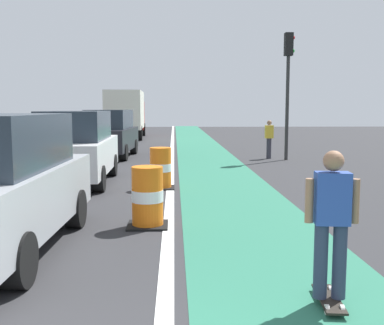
{
  "coord_description": "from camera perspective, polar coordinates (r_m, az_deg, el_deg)",
  "views": [
    {
      "loc": [
        1.01,
        -2.42,
        2.14
      ],
      "look_at": [
        1.34,
        6.43,
        1.1
      ],
      "focal_mm": 44.03,
      "sensor_mm": 36.0,
      "label": 1
    }
  ],
  "objects": [
    {
      "name": "delivery_truck_down_block",
      "position": [
        33.03,
        -7.97,
        6.11
      ],
      "size": [
        2.49,
        7.65,
        3.23
      ],
      "color": "silver",
      "rests_on": "ground"
    },
    {
      "name": "traffic_light_corner",
      "position": [
        19.64,
        11.57,
        10.53
      ],
      "size": [
        0.41,
        0.32,
        5.1
      ],
      "color": "#2D2D2D",
      "rests_on": "ground"
    },
    {
      "name": "bike_lane_strip",
      "position": [
        14.65,
        3.3,
        -1.71
      ],
      "size": [
        2.5,
        80.0,
        0.01
      ],
      "primitive_type": "cube",
      "color": "#286B51",
      "rests_on": "ground"
    },
    {
      "name": "skateboarder_on_lane",
      "position": [
        5.28,
        16.53,
        -7.03
      ],
      "size": [
        0.57,
        0.82,
        1.69
      ],
      "color": "black",
      "rests_on": "ground"
    },
    {
      "name": "lane_divider_stripe",
      "position": [
        14.58,
        -2.58,
        -1.74
      ],
      "size": [
        0.2,
        80.0,
        0.01
      ],
      "primitive_type": "cube",
      "color": "silver",
      "rests_on": "ground"
    },
    {
      "name": "traffic_barrel_front",
      "position": [
        8.51,
        -5.42,
        -4.23
      ],
      "size": [
        0.73,
        0.73,
        1.09
      ],
      "color": "orange",
      "rests_on": "ground"
    },
    {
      "name": "parked_suv_third",
      "position": [
        20.57,
        -9.92,
        3.51
      ],
      "size": [
        2.12,
        4.7,
        2.04
      ],
      "color": "black",
      "rests_on": "ground"
    },
    {
      "name": "traffic_barrel_mid",
      "position": [
        12.45,
        -3.82,
        -0.74
      ],
      "size": [
        0.73,
        0.73,
        1.09
      ],
      "color": "orange",
      "rests_on": "ground"
    },
    {
      "name": "parked_suv_second",
      "position": [
        13.62,
        -13.85,
        1.84
      ],
      "size": [
        1.97,
        4.63,
        2.04
      ],
      "color": "silver",
      "rests_on": "ground"
    },
    {
      "name": "pedestrian_crossing",
      "position": [
        19.96,
        9.32,
        2.93
      ],
      "size": [
        0.34,
        0.2,
        1.61
      ],
      "color": "#33333D",
      "rests_on": "ground"
    }
  ]
}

